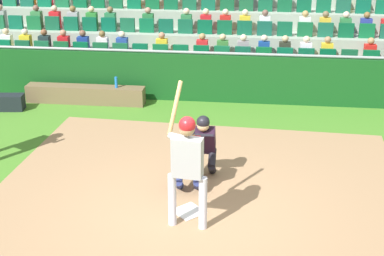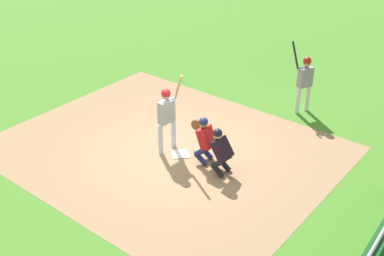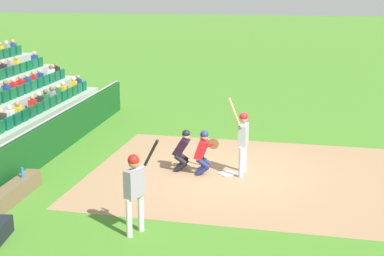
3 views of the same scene
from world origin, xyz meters
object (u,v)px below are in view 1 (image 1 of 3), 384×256
at_px(home_plate_umpire, 203,142).
at_px(water_bottle_on_bench, 116,82).
at_px(dugout_bench, 86,94).
at_px(equipment_duffel_bag, 4,102).
at_px(catcher_crouching, 188,154).
at_px(batter_at_plate, 187,159).
at_px(home_plate_marker, 189,211).

distance_m(home_plate_umpire, water_bottle_on_bench, 4.53).
distance_m(dugout_bench, equipment_duffel_bag, 1.97).
height_order(home_plate_umpire, dugout_bench, home_plate_umpire).
bearing_deg(catcher_crouching, water_bottle_on_bench, -61.91).
relative_size(catcher_crouching, water_bottle_on_bench, 4.76).
bearing_deg(catcher_crouching, equipment_duffel_bag, -36.38).
xyz_separation_m(batter_at_plate, dugout_bench, (3.28, -5.52, -0.93)).
xyz_separation_m(home_plate_umpire, water_bottle_on_bench, (2.55, -3.75, -0.11)).
bearing_deg(home_plate_umpire, batter_at_plate, 87.40).
bearing_deg(equipment_duffel_bag, home_plate_marker, 132.19).
bearing_deg(home_plate_marker, equipment_duffel_bag, -40.66).
xyz_separation_m(home_plate_marker, water_bottle_on_bench, (2.44, -5.08, 0.56)).
relative_size(home_plate_marker, equipment_duffel_bag, 0.46).
xyz_separation_m(catcher_crouching, equipment_duffel_bag, (4.98, -3.67, -0.53)).
height_order(catcher_crouching, dugout_bench, catcher_crouching).
relative_size(dugout_bench, water_bottle_on_bench, 10.94).
bearing_deg(equipment_duffel_bag, water_bottle_on_bench, -171.98).
bearing_deg(dugout_bench, home_plate_marker, 122.54).
distance_m(home_plate_marker, home_plate_umpire, 1.50).
bearing_deg(home_plate_umpire, home_plate_marker, 85.53).
bearing_deg(catcher_crouching, home_plate_marker, 98.39).
bearing_deg(home_plate_marker, dugout_bench, -57.46).
distance_m(catcher_crouching, water_bottle_on_bench, 4.97).
height_order(dugout_bench, water_bottle_on_bench, water_bottle_on_bench).
xyz_separation_m(home_plate_marker, home_plate_umpire, (-0.10, -1.33, 0.67)).
relative_size(batter_at_plate, water_bottle_on_bench, 8.26).
height_order(home_plate_marker, equipment_duffel_bag, equipment_duffel_bag).
relative_size(batter_at_plate, home_plate_umpire, 1.81).
bearing_deg(home_plate_umpire, catcher_crouching, 72.01).
height_order(batter_at_plate, home_plate_umpire, batter_at_plate).
height_order(home_plate_umpire, water_bottle_on_bench, home_plate_umpire).
height_order(home_plate_marker, water_bottle_on_bench, water_bottle_on_bench).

